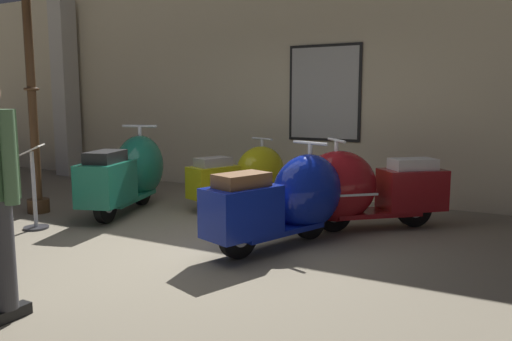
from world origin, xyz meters
name	(u,v)px	position (x,y,z in m)	size (l,w,h in m)	color
ground_plane	(190,249)	(0.00, 0.00, 0.00)	(60.00, 60.00, 0.00)	gray
showroom_back_wall	(306,82)	(-0.17, 3.27, 1.75)	(18.00, 0.63, 3.49)	beige
scooter_0	(131,172)	(-1.76, 1.08, 0.52)	(1.07, 1.93, 1.13)	black
scooter_1	(247,175)	(-0.53, 2.07, 0.43)	(0.96, 1.60, 0.94)	black
scooter_2	(289,199)	(0.80, 0.62, 0.48)	(1.02, 1.78, 1.05)	black
scooter_3	(361,189)	(1.26, 1.56, 0.48)	(1.61, 1.51, 1.05)	black
lamppost	(30,68)	(-2.74, 0.37, 1.87)	(0.33, 0.33, 3.10)	#472D19
info_stanchion	(34,194)	(-2.04, -0.21, 0.40)	(0.38, 0.39, 0.98)	#333338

